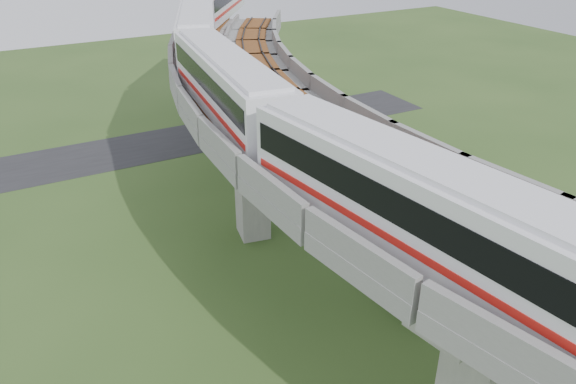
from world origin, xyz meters
name	(u,v)px	position (x,y,z in m)	size (l,w,h in m)	color
ground	(317,322)	(0.00, 0.00, 0.00)	(160.00, 160.00, 0.00)	#314C1E
dirt_lot	(517,271)	(14.00, -2.00, 0.02)	(18.00, 26.00, 0.04)	gray
asphalt_road	(161,144)	(0.00, 30.00, 0.01)	(60.00, 8.00, 0.03)	#232326
viaduct	(383,165)	(3.84, 0.00, 9.05)	(19.58, 73.98, 11.40)	#99968E
metro_train	(242,53)	(1.90, 13.51, 12.31)	(18.74, 59.69, 3.64)	silver
fence	(448,264)	(9.75, 0.00, 0.75)	(3.87, 38.73, 1.50)	#2D382D
tree_0	(293,130)	(11.04, 22.84, 1.89)	(2.07, 2.07, 2.77)	#382314
tree_1	(299,147)	(9.53, 19.03, 1.83)	(2.23, 2.23, 2.79)	#382314
tree_2	(327,174)	(8.99, 13.38, 1.66)	(1.91, 1.91, 2.48)	#382314
tree_3	(343,205)	(6.81, 7.76, 2.09)	(2.04, 2.04, 2.97)	#382314
tree_4	(412,254)	(6.80, 0.19, 2.39)	(3.16, 3.16, 3.73)	#382314
tree_5	(428,286)	(5.97, -2.30, 1.89)	(2.55, 2.55, 2.97)	#382314
tree_6	(553,351)	(7.04, -9.69, 2.67)	(3.07, 3.07, 3.98)	#382314
car_white	(563,287)	(14.44, -5.00, 0.60)	(1.32, 3.27, 1.11)	silver
car_dark	(411,228)	(10.67, 4.71, 0.67)	(1.75, 4.32, 1.25)	black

